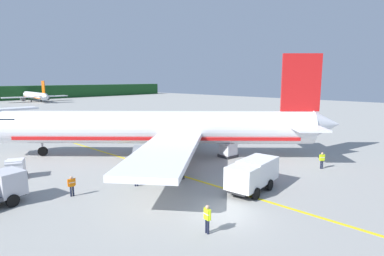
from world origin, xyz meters
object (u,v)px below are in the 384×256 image
service_truck_fuel (253,173)px  cargo_container_mid (228,150)px  crew_marshaller (207,217)px  cargo_container_far (171,169)px  airliner_far_taxiway (35,96)px  cargo_container_near (16,169)px  crew_supervisor (72,184)px  airliner_foreground (162,128)px  crew_loader_right (136,175)px  crew_loader_left (322,159)px

service_truck_fuel → cargo_container_mid: (7.44, 8.02, -0.57)m
crew_marshaller → cargo_container_far: bearing=59.0°
crew_marshaller → airliner_far_taxiway: bearing=74.1°
cargo_container_far → cargo_container_near: bearing=132.1°
airliner_far_taxiway → crew_supervisor: 114.38m
airliner_foreground → crew_loader_right: (-8.29, -6.10, -2.42)m
airliner_far_taxiway → service_truck_fuel: (-26.08, -117.86, -0.95)m
airliner_foreground → cargo_container_far: (-4.97, -6.87, -2.46)m
airliner_foreground → cargo_container_far: size_ratio=16.88×
airliner_far_taxiway → crew_loader_left: 120.75m
cargo_container_near → cargo_container_far: bearing=-47.9°
service_truck_fuel → cargo_container_far: (-2.62, 7.02, -0.51)m
airliner_far_taxiway → cargo_container_near: (-38.33, -100.20, -1.50)m
airliner_foreground → crew_loader_right: airliner_foreground is taller
cargo_container_far → crew_marshaller: size_ratio=1.11×
crew_marshaller → service_truck_fuel: bearing=13.5°
airliner_far_taxiway → crew_marshaller: bearing=-105.9°
airliner_foreground → crew_loader_right: bearing=-143.7°
airliner_foreground → service_truck_fuel: bearing=-99.6°
airliner_far_taxiway → crew_loader_left: (-15.93, -119.69, -1.37)m
cargo_container_mid → crew_loader_right: bearing=-179.0°
cargo_container_far → crew_loader_left: bearing=-34.7°
cargo_container_near → service_truck_fuel: bearing=-55.3°
cargo_container_near → airliner_far_taxiway: bearing=69.1°
crew_supervisor → crew_marshaller: bearing=-76.4°
service_truck_fuel → crew_supervisor: 14.42m
cargo_container_mid → cargo_container_far: cargo_container_far is taller
cargo_container_near → crew_loader_right: size_ratio=1.34×
cargo_container_near → crew_loader_left: cargo_container_near is taller
cargo_container_near → crew_supervisor: cargo_container_near is taller
crew_supervisor → cargo_container_far: bearing=-17.5°
service_truck_fuel → crew_supervisor: bearing=138.3°
cargo_container_far → service_truck_fuel: bearing=-69.6°
cargo_container_far → crew_loader_left: (12.76, -8.85, 0.08)m
service_truck_fuel → crew_marshaller: bearing=-166.5°
cargo_container_near → crew_marshaller: 20.03m
cargo_container_far → crew_loader_left: 15.53m
crew_loader_left → crew_loader_right: 18.74m
cargo_container_far → crew_loader_right: (-3.32, 0.77, 0.04)m
airliner_foreground → cargo_container_far: 8.83m
airliner_foreground → crew_loader_left: size_ratio=19.38×
airliner_foreground → cargo_container_mid: size_ratio=16.78×
cargo_container_near → cargo_container_mid: size_ratio=1.12×
airliner_foreground → crew_supervisor: bearing=-161.9°
crew_marshaller → crew_loader_right: (2.06, 9.70, -0.08)m
crew_loader_right → crew_supervisor: crew_loader_right is taller
service_truck_fuel → crew_loader_left: 10.32m
cargo_container_far → crew_marshaller: (-5.38, -8.94, 0.12)m
cargo_container_mid → crew_loader_left: bearing=-74.6°
cargo_container_near → crew_marshaller: (4.25, -19.57, 0.17)m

